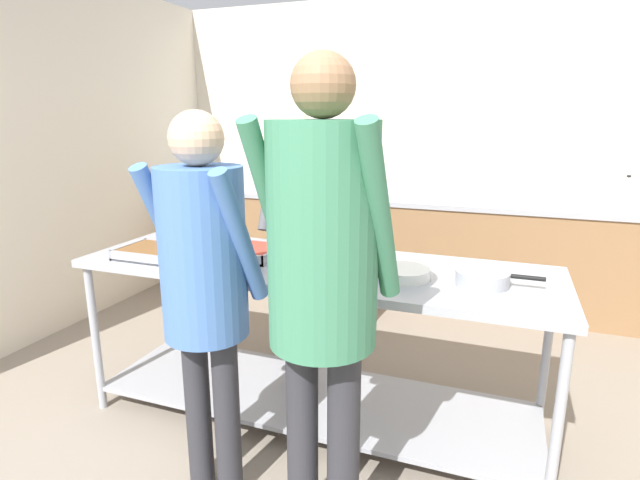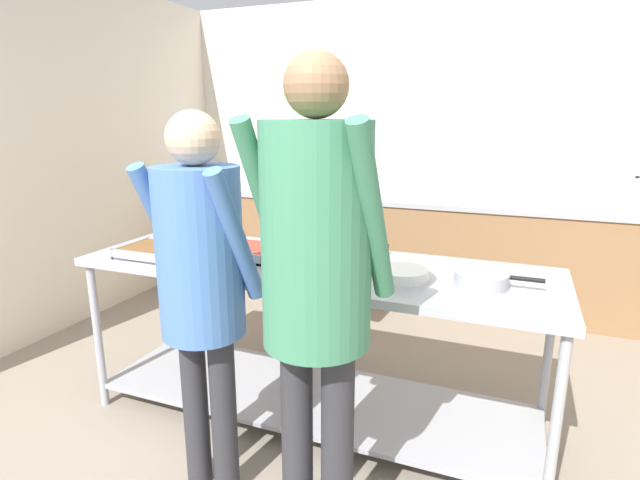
% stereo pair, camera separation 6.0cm
% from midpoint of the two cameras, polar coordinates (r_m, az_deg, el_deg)
% --- Properties ---
extents(wall_rear, '(4.69, 0.06, 2.65)m').
position_cam_midpoint_polar(wall_rear, '(4.79, 11.45, 10.35)').
color(wall_rear, beige).
rests_on(wall_rear, ground_plane).
extents(wall_left, '(0.06, 3.84, 2.65)m').
position_cam_midpoint_polar(wall_left, '(4.28, -26.75, 8.71)').
color(wall_left, beige).
rests_on(wall_left, ground_plane).
extents(back_counter, '(4.53, 0.65, 0.91)m').
position_cam_midpoint_polar(back_counter, '(4.57, 10.08, -0.79)').
color(back_counter, olive).
rests_on(back_counter, ground_plane).
extents(serving_counter, '(2.42, 0.77, 0.88)m').
position_cam_midpoint_polar(serving_counter, '(2.64, -0.15, -8.60)').
color(serving_counter, '#9EA0A8').
rests_on(serving_counter, ground_plane).
extents(serving_tray_vegetables, '(0.41, 0.29, 0.05)m').
position_cam_midpoint_polar(serving_tray_vegetables, '(2.79, -17.19, -1.29)').
color(serving_tray_vegetables, '#9EA0A8').
rests_on(serving_tray_vegetables, serving_counter).
extents(serving_tray_greens, '(0.36, 0.30, 0.05)m').
position_cam_midpoint_polar(serving_tray_greens, '(2.71, -7.81, -1.25)').
color(serving_tray_greens, '#9EA0A8').
rests_on(serving_tray_greens, serving_counter).
extents(serving_tray_roast, '(0.49, 0.30, 0.05)m').
position_cam_midpoint_polar(serving_tray_roast, '(2.66, 2.57, -1.39)').
color(serving_tray_roast, '#9EA0A8').
rests_on(serving_tray_roast, serving_counter).
extents(plate_stack, '(0.25, 0.25, 0.05)m').
position_cam_midpoint_polar(plate_stack, '(2.34, 10.08, -3.81)').
color(plate_stack, white).
rests_on(plate_stack, serving_counter).
extents(sauce_pan, '(0.38, 0.24, 0.06)m').
position_cam_midpoint_polar(sauce_pan, '(2.33, 18.71, -4.18)').
color(sauce_pan, '#9EA0A8').
rests_on(sauce_pan, serving_counter).
extents(guest_serving_left, '(0.50, 0.38, 1.81)m').
position_cam_midpoint_polar(guest_serving_left, '(1.71, 0.61, -2.77)').
color(guest_serving_left, '#2D2D33').
rests_on(guest_serving_left, ground_plane).
extents(guest_serving_right, '(0.46, 0.35, 1.64)m').
position_cam_midpoint_polar(guest_serving_right, '(2.05, -12.63, -3.36)').
color(guest_serving_right, '#2D2D33').
rests_on(guest_serving_right, ground_plane).
extents(cook_behind_counter, '(0.45, 0.34, 1.64)m').
position_cam_midpoint_polar(cook_behind_counter, '(3.22, -2.00, 3.42)').
color(cook_behind_counter, '#2D2D33').
rests_on(cook_behind_counter, ground_plane).
extents(water_bottle, '(0.08, 0.08, 0.25)m').
position_cam_midpoint_polar(water_bottle, '(4.54, 32.64, 4.44)').
color(water_bottle, silver).
rests_on(water_bottle, back_counter).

